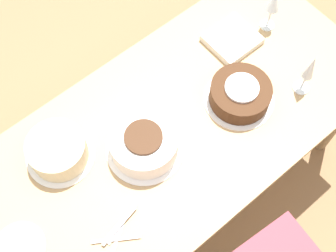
{
  "coord_description": "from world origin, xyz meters",
  "views": [
    {
      "loc": [
        -0.49,
        -0.58,
        2.33
      ],
      "look_at": [
        0.0,
        0.0,
        0.77
      ],
      "focal_mm": 50.0,
      "sensor_mm": 36.0,
      "label": 1
    }
  ],
  "objects": [
    {
      "name": "cake_front_chocolate",
      "position": [
        0.3,
        -0.07,
        0.76
      ],
      "size": [
        0.28,
        0.28,
        0.1
      ],
      "color": "white",
      "rests_on": "dining_table"
    },
    {
      "name": "cake_back_decorated",
      "position": [
        -0.37,
        0.18,
        0.77
      ],
      "size": [
        0.25,
        0.25,
        0.11
      ],
      "color": "white",
      "rests_on": "dining_table"
    },
    {
      "name": "cake_center_white",
      "position": [
        -0.11,
        -0.0,
        0.77
      ],
      "size": [
        0.29,
        0.29,
        0.12
      ],
      "color": "white",
      "rests_on": "dining_table"
    },
    {
      "name": "dessert_plate_left",
      "position": [
        -0.67,
        -0.01,
        0.72
      ],
      "size": [
        0.18,
        0.18,
        0.01
      ],
      "color": "beige",
      "rests_on": "dining_table"
    },
    {
      "name": "wine_glass_near",
      "position": [
        0.65,
        0.11,
        0.86
      ],
      "size": [
        0.06,
        0.06,
        0.2
      ],
      "color": "silver",
      "rests_on": "dining_table"
    },
    {
      "name": "wine_glass_far",
      "position": [
        0.53,
        -0.19,
        0.85
      ],
      "size": [
        0.07,
        0.07,
        0.21
      ],
      "color": "silver",
      "rests_on": "dining_table"
    },
    {
      "name": "dining_table",
      "position": [
        0.0,
        0.0,
        0.62
      ],
      "size": [
        1.76,
        0.8,
        0.72
      ],
      "color": "tan",
      "rests_on": "ground_plane"
    },
    {
      "name": "napkin_stack",
      "position": [
        0.47,
        0.15,
        0.74
      ],
      "size": [
        0.2,
        0.18,
        0.03
      ],
      "color": "silver",
      "rests_on": "dining_table"
    },
    {
      "name": "fork_pile",
      "position": [
        -0.37,
        -0.18,
        0.73
      ],
      "size": [
        0.21,
        0.12,
        0.01
      ],
      "color": "silver",
      "rests_on": "dining_table"
    },
    {
      "name": "ground_plane",
      "position": [
        0.0,
        0.0,
        0.0
      ],
      "size": [
        12.0,
        12.0,
        0.0
      ],
      "primitive_type": "plane",
      "color": "#8E6B47"
    }
  ]
}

